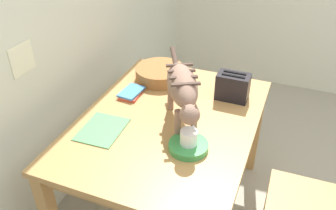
# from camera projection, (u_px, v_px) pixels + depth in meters

# --- Properties ---
(wall_rear) EXTENTS (4.87, 0.11, 2.50)m
(wall_rear) POSITION_uv_depth(u_px,v_px,m) (33.00, 24.00, 1.97)
(wall_rear) COLOR silver
(wall_rear) RESTS_ON ground_plane
(dining_table) EXTENTS (1.33, 0.99, 0.75)m
(dining_table) POSITION_uv_depth(u_px,v_px,m) (168.00, 131.00, 2.12)
(dining_table) COLOR tan
(dining_table) RESTS_ON ground_plane
(cat) EXTENTS (0.61, 0.37, 0.33)m
(cat) POSITION_uv_depth(u_px,v_px,m) (183.00, 88.00, 1.91)
(cat) COLOR #8B6957
(cat) RESTS_ON dining_table
(saucer_bowl) EXTENTS (0.21, 0.21, 0.04)m
(saucer_bowl) POSITION_uv_depth(u_px,v_px,m) (188.00, 146.00, 1.85)
(saucer_bowl) COLOR #3B9449
(saucer_bowl) RESTS_ON dining_table
(coffee_mug) EXTENTS (0.13, 0.09, 0.08)m
(coffee_mug) POSITION_uv_depth(u_px,v_px,m) (189.00, 137.00, 1.82)
(coffee_mug) COLOR white
(coffee_mug) RESTS_ON saucer_bowl
(magazine) EXTENTS (0.29, 0.23, 0.01)m
(magazine) POSITION_uv_depth(u_px,v_px,m) (102.00, 129.00, 1.99)
(magazine) COLOR #54955B
(magazine) RESTS_ON dining_table
(book_stack) EXTENTS (0.19, 0.13, 0.03)m
(book_stack) POSITION_uv_depth(u_px,v_px,m) (131.00, 93.00, 2.30)
(book_stack) COLOR #D64634
(book_stack) RESTS_ON dining_table
(wicker_basket) EXTENTS (0.34, 0.34, 0.08)m
(wicker_basket) POSITION_uv_depth(u_px,v_px,m) (160.00, 73.00, 2.46)
(wicker_basket) COLOR #9F6737
(wicker_basket) RESTS_ON dining_table
(toaster) EXTENTS (0.12, 0.20, 0.18)m
(toaster) POSITION_uv_depth(u_px,v_px,m) (233.00, 87.00, 2.22)
(toaster) COLOR black
(toaster) RESTS_ON dining_table
(wooden_chair_near) EXTENTS (0.43, 0.43, 0.93)m
(wooden_chair_near) POSITION_uv_depth(u_px,v_px,m) (315.00, 205.00, 1.92)
(wooden_chair_near) COLOR tan
(wooden_chair_near) RESTS_ON ground_plane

